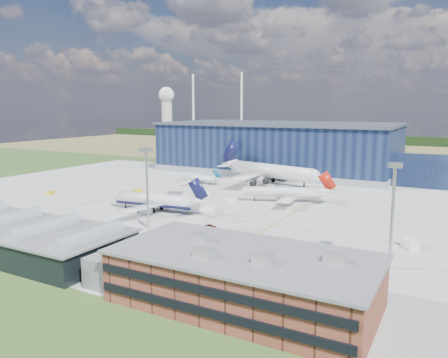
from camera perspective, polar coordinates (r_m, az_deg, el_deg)
ground at (r=156.21m, az=-5.86°, el=-3.35°), size 600.00×600.00×0.00m
apron at (r=164.33m, az=-3.88°, el=-2.67°), size 220.00×160.00×0.08m
farmland at (r=357.62m, az=14.59°, el=3.59°), size 600.00×220.00×0.01m
treeline at (r=435.05m, az=17.23°, el=4.99°), size 600.00×8.00×8.00m
horizon_dressing at (r=503.42m, az=-4.85°, el=9.36°), size 440.20×18.00×70.00m
hangar at (r=236.61m, az=7.82°, el=3.81°), size 145.00×62.00×26.10m
ops_building at (r=78.36m, az=2.57°, el=-12.77°), size 46.00×23.00×10.90m
glass_concourse at (r=117.90m, az=-25.51°, el=-6.61°), size 78.00×23.00×8.60m
light_mast_center at (r=123.82m, az=-10.04°, el=0.47°), size 2.60×2.60×23.00m
light_mast_east at (r=97.79m, az=21.24°, el=-2.40°), size 2.60×2.60×23.00m
airliner_navy at (r=146.47m, az=-9.10°, el=-1.88°), size 40.57×39.86×11.99m
airliner_red at (r=160.01m, az=7.87°, el=-1.02°), size 44.87×44.45×11.30m
airliner_widebody at (r=196.68m, az=6.20°, el=1.99°), size 68.27×67.41×18.28m
airliner_regional at (r=197.80m, az=-3.50°, el=0.51°), size 23.92×23.42×7.63m
gse_tug_a at (r=185.95m, az=-21.76°, el=-1.69°), size 3.30×4.01×1.44m
gse_tug_b at (r=179.58m, az=-11.24°, el=-1.57°), size 2.89×3.71×1.43m
gse_van_a at (r=148.06m, az=-2.27°, el=-3.58°), size 5.18×2.57×2.19m
gse_cart_a at (r=159.71m, az=0.87°, el=-2.76°), size 2.69×3.54×1.39m
gse_van_b at (r=117.26m, az=23.15°, el=-7.79°), size 4.82×5.86×2.45m
gse_cart_b at (r=171.76m, az=-2.49°, el=-1.91°), size 3.66×2.94×1.38m
car_a at (r=125.69m, az=-1.81°, el=-6.18°), size 3.71×2.53×1.17m
car_b at (r=108.34m, az=-12.16°, el=-8.99°), size 3.59×2.41×1.12m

